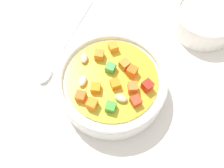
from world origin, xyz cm
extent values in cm
cube|color=silver|center=(0.00, 0.00, -1.00)|extent=(140.00, 140.00, 2.00)
cylinder|color=white|center=(0.00, 0.00, 2.23)|extent=(19.31, 19.31, 4.47)
torus|color=white|center=(0.00, 0.00, 4.82)|extent=(19.33, 19.33, 1.19)
cylinder|color=gold|center=(0.00, 0.00, 4.67)|extent=(15.91, 15.91, 0.40)
cube|color=#DD5C1B|center=(-2.30, -5.78, 5.63)|extent=(1.95, 1.95, 1.53)
cube|color=orange|center=(1.20, -0.86, 5.52)|extent=(2.16, 2.16, 1.31)
ellipsoid|color=#CDBA8E|center=(-6.23, 0.56, 5.33)|extent=(2.39, 2.55, 0.93)
cube|color=orange|center=(-3.01, 5.14, 5.58)|extent=(2.15, 2.15, 1.43)
cube|color=orange|center=(0.61, 3.10, 5.66)|extent=(1.92, 1.92, 1.58)
cube|color=orange|center=(4.02, 0.09, 5.73)|extent=(2.14, 2.14, 1.72)
ellipsoid|color=beige|center=(3.27, -2.47, 5.35)|extent=(2.31, 1.65, 0.97)
cube|color=orange|center=(-4.17, 2.38, 5.62)|extent=(2.00, 2.00, 1.51)
cube|color=orange|center=(2.40, 2.61, 5.73)|extent=(1.55, 1.55, 1.72)
cube|color=green|center=(2.74, -4.72, 5.58)|extent=(1.90, 1.90, 1.42)
cube|color=red|center=(5.89, 1.57, 5.76)|extent=(1.95, 1.95, 1.79)
cube|color=orange|center=(-0.03, -5.90, 5.69)|extent=(1.75, 1.75, 1.65)
ellipsoid|color=beige|center=(-3.81, -3.25, 5.36)|extent=(2.10, 2.51, 0.99)
cube|color=red|center=(5.60, -1.72, 5.59)|extent=(2.11, 2.11, 1.44)
cube|color=orange|center=(-1.16, -3.20, 5.49)|extent=(2.07, 2.07, 1.25)
cube|color=green|center=(-1.10, 1.25, 5.59)|extent=(1.75, 1.75, 1.44)
cylinder|color=silver|center=(-14.90, 9.66, 0.42)|extent=(3.23, 13.92, 0.84)
ellipsoid|color=silver|center=(-12.43, -4.50, 0.54)|extent=(2.65, 4.12, 1.08)
cylinder|color=white|center=(8.20, 23.24, 2.12)|extent=(13.39, 13.39, 4.24)
torus|color=white|center=(8.20, 23.24, 4.51)|extent=(13.53, 13.53, 1.07)
camera|label=1|loc=(9.92, -15.64, 40.41)|focal=37.60mm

